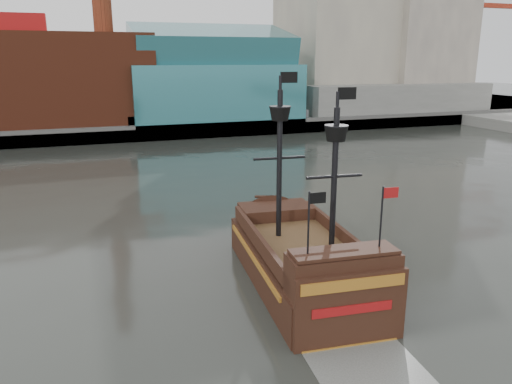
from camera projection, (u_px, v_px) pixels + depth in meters
name	position (u px, v px, depth m)	size (l,w,h in m)	color
ground	(380.00, 324.00, 25.62)	(400.00, 400.00, 0.00)	#272A25
promenade_far	(143.00, 115.00, 108.91)	(220.00, 60.00, 2.00)	slate
seawall	(166.00, 132.00, 82.04)	(220.00, 1.00, 2.60)	#4C4C49
crane_a	(473.00, 32.00, 120.76)	(22.50, 4.00, 32.25)	slate
crane_b	(473.00, 48.00, 133.90)	(19.10, 4.00, 26.25)	slate
pirate_ship	(303.00, 266.00, 29.74)	(7.02, 18.29, 13.37)	black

